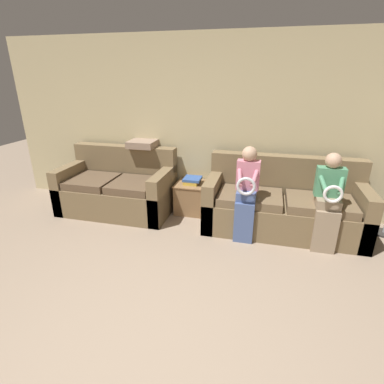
{
  "coord_description": "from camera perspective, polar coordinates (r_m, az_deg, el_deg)",
  "views": [
    {
      "loc": [
        0.74,
        -1.27,
        1.99
      ],
      "look_at": [
        -0.06,
        1.87,
        0.72
      ],
      "focal_mm": 28.0,
      "sensor_mm": 36.0,
      "label": 1
    }
  ],
  "objects": [
    {
      "name": "couch_main",
      "position": [
        4.23,
        16.88,
        -2.53
      ],
      "size": [
        2.06,
        0.86,
        0.96
      ],
      "color": "brown",
      "rests_on": "ground_plane"
    },
    {
      "name": "side_shelf",
      "position": [
        4.6,
        -0.01,
        -0.94
      ],
      "size": [
        0.48,
        0.48,
        0.46
      ],
      "color": "olive",
      "rests_on": "ground_plane"
    },
    {
      "name": "throw_pillow",
      "position": [
        4.72,
        -9.31,
        9.09
      ],
      "size": [
        0.41,
        0.41,
        0.1
      ],
      "color": "gray",
      "rests_on": "couch_side"
    },
    {
      "name": "wall_back",
      "position": [
        4.53,
        4.77,
        12.28
      ],
      "size": [
        6.79,
        0.06,
        2.55
      ],
      "color": "#C6B789",
      "rests_on": "ground_plane"
    },
    {
      "name": "child_left_seated",
      "position": [
        3.77,
        10.37,
        0.47
      ],
      "size": [
        0.29,
        0.38,
        1.19
      ],
      "color": "#475B8E",
      "rests_on": "ground_plane"
    },
    {
      "name": "couch_side",
      "position": [
        4.77,
        -13.85,
        0.5
      ],
      "size": [
        1.67,
        0.91,
        0.95
      ],
      "color": "brown",
      "rests_on": "ground_plane"
    },
    {
      "name": "book_stack",
      "position": [
        4.5,
        0.01,
        2.24
      ],
      "size": [
        0.25,
        0.26,
        0.09
      ],
      "color": "gold",
      "rests_on": "side_shelf"
    },
    {
      "name": "child_right_seated",
      "position": [
        3.85,
        24.56,
        -1.11
      ],
      "size": [
        0.32,
        0.38,
        1.17
      ],
      "color": "gray",
      "rests_on": "ground_plane"
    }
  ]
}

